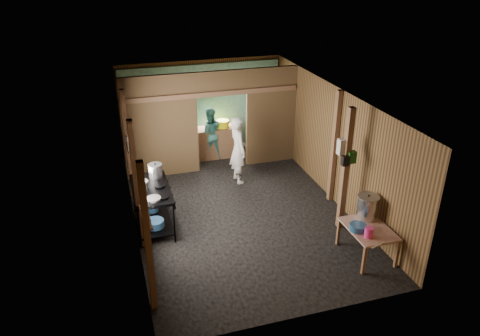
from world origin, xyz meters
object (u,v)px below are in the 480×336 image
object	(u,v)px
gas_range	(153,207)
prep_table	(367,242)
yellow_tub	(223,124)
stock_pot	(367,207)
pink_bucket	(369,232)
stove_pot_large	(155,171)
cook	(238,150)

from	to	relation	value
gas_range	prep_table	size ratio (longest dim) A/B	1.50
prep_table	yellow_tub	world-z (taller)	yellow_tub
stock_pot	pink_bucket	bearing A→B (deg)	-117.25
stove_pot_large	pink_bucket	xyz separation A→B (m)	(3.38, -2.91, -0.34)
stock_pot	stove_pot_large	bearing A→B (deg)	147.98
stove_pot_large	stock_pot	distance (m)	4.36
stove_pot_large	prep_table	bearing A→B (deg)	-36.93
gas_range	prep_table	xyz separation A→B (m)	(3.71, -2.17, -0.15)
stock_pot	cook	distance (m)	3.68
yellow_tub	cook	distance (m)	1.64
pink_bucket	cook	bearing A→B (deg)	107.74
yellow_tub	cook	world-z (taller)	cook
stove_pot_large	yellow_tub	size ratio (longest dim) A/B	0.87
prep_table	pink_bucket	world-z (taller)	pink_bucket
stove_pot_large	cook	bearing A→B (deg)	25.69
stock_pot	cook	bearing A→B (deg)	115.23
pink_bucket	yellow_tub	bearing A→B (deg)	102.31
stock_pot	yellow_tub	distance (m)	5.19
stock_pot	yellow_tub	size ratio (longest dim) A/B	1.37
stock_pot	pink_bucket	size ratio (longest dim) A/B	2.49
stock_pot	yellow_tub	world-z (taller)	stock_pot
stove_pot_large	cook	size ratio (longest dim) A/B	0.18
gas_range	cook	distance (m)	2.77
stove_pot_large	pink_bucket	bearing A→B (deg)	-40.74
gas_range	cook	world-z (taller)	cook
gas_range	pink_bucket	size ratio (longest dim) A/B	7.96
prep_table	cook	xyz separation A→B (m)	(-1.42, 3.68, 0.54)
gas_range	stock_pot	bearing A→B (deg)	-25.27
yellow_tub	pink_bucket	bearing A→B (deg)	-77.69
cook	stove_pot_large	bearing A→B (deg)	110.04
prep_table	pink_bucket	size ratio (longest dim) A/B	5.31
gas_range	stove_pot_large	xyz separation A→B (m)	(0.17, 0.49, 0.59)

